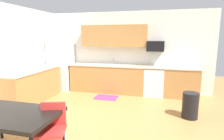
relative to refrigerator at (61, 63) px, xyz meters
The scene contains 17 objects.
ground_plane 3.25m from the refrigerator, 45.52° to the right, with size 12.00×12.00×0.00m, color #B77F47.
wall_back 2.26m from the refrigerator, 11.16° to the left, with size 5.80×0.10×2.70m, color silver.
cabinet_run_back 1.75m from the refrigerator, ahead, with size 2.51×0.60×0.90m, color #AD7A42.
cabinet_run_back_right 4.09m from the refrigerator, ahead, with size 1.04×0.60×0.90m, color #AD7A42.
cabinet_run_left 1.50m from the refrigerator, 94.83° to the right, with size 0.60×2.00×0.90m, color #AD7A42.
countertop_back 2.18m from the refrigerator, ahead, with size 4.80×0.64×0.04m, color beige.
countertop_left 1.43m from the refrigerator, 94.83° to the right, with size 0.64×2.00×0.04m, color beige.
upper_cabinets_back 2.13m from the refrigerator, ahead, with size 2.20×0.34×0.70m, color #AD7A42.
refrigerator is the anchor object (origin of this frame).
oven_range 3.28m from the refrigerator, ahead, with size 0.60×0.60×0.91m.
microwave 3.31m from the refrigerator, ahead, with size 0.54×0.36×0.32m, color black.
sink_basin 1.86m from the refrigerator, ahead, with size 0.48×0.40×0.14m, color #A5A8AD.
sink_faucet 1.88m from the refrigerator, ahead, with size 0.02×0.02×0.24m, color #B2B5BA.
dining_table 3.91m from the refrigerator, 71.55° to the right, with size 1.40×0.90×0.72m.
chair_near_table 4.00m from the refrigerator, 62.77° to the right, with size 0.50×0.50×0.85m.
trash_bin 4.42m from the refrigerator, 19.94° to the right, with size 0.36×0.36×0.60m, color black.
floor_mat 2.12m from the refrigerator, 17.35° to the right, with size 0.70×0.50×0.01m, color #CC3372.
Camera 1 is at (1.19, -3.68, 1.86)m, focal length 29.85 mm.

